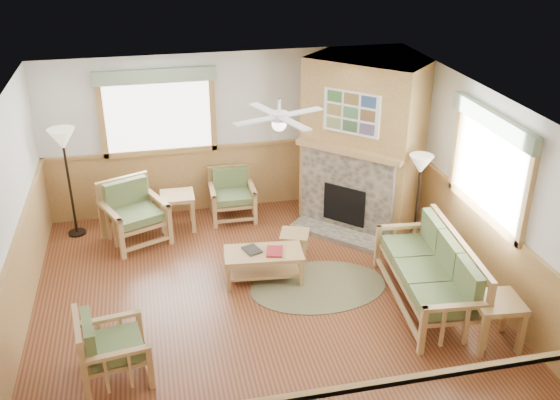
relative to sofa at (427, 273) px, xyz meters
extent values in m
cube|color=brown|center=(-2.11, 0.47, -0.48)|extent=(6.00, 6.00, 0.01)
cube|color=white|center=(-2.11, 0.47, 2.23)|extent=(6.00, 6.00, 0.01)
cube|color=silver|center=(-2.11, 3.47, 0.88)|extent=(6.00, 0.02, 2.70)
cube|color=silver|center=(-2.11, -2.53, 0.88)|extent=(6.00, 0.02, 2.70)
cube|color=silver|center=(-5.11, 0.47, 0.88)|extent=(0.02, 6.00, 2.70)
cube|color=silver|center=(0.89, 0.47, 0.88)|extent=(0.02, 6.00, 2.70)
cylinder|color=brown|center=(-1.28, 0.67, -0.47)|extent=(2.26, 2.26, 0.01)
cube|color=maroon|center=(-1.83, 0.99, -0.01)|extent=(0.29, 0.35, 0.03)
cube|color=black|center=(-2.13, 1.11, -0.01)|extent=(0.28, 0.32, 0.03)
camera|label=1|loc=(-3.36, -6.33, 4.38)|focal=40.00mm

